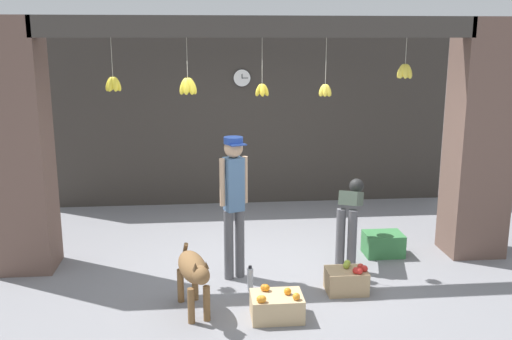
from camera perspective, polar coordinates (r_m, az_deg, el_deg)
ground_plane at (r=7.07m, az=0.33°, el=-9.81°), size 60.00×60.00×0.00m
shop_back_wall at (r=9.53m, az=-1.42°, el=5.49°), size 6.93×0.12×2.99m
shop_pillar_left at (r=7.23m, az=-22.73°, el=2.07°), size 0.70×0.60×2.99m
shop_pillar_right at (r=7.72m, az=21.42°, el=2.82°), size 0.70×0.60×2.99m
storefront_awning at (r=6.64m, az=0.22°, el=13.74°), size 5.03×0.29×0.92m
dog at (r=5.87m, az=-6.27°, el=-9.99°), size 0.41×0.94×0.67m
shopkeeper at (r=6.50m, az=-2.23°, el=-2.64°), size 0.32×0.30×1.68m
worker_stooping at (r=7.07m, az=9.39°, el=-4.30°), size 0.47×0.74×1.00m
fruit_crate_oranges at (r=5.87m, az=2.07°, el=-13.41°), size 0.52×0.39×0.31m
fruit_crate_apples at (r=6.49m, az=9.07°, el=-10.81°), size 0.44×0.33×0.33m
produce_box_green at (r=7.62m, az=12.60°, el=-7.23°), size 0.49×0.37×0.29m
water_bottle at (r=6.43m, az=-0.59°, el=-10.88°), size 0.07×0.07×0.30m
wall_clock at (r=9.39m, az=-1.39°, el=9.19°), size 0.29×0.03×0.29m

